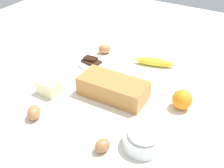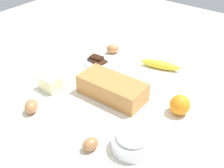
{
  "view_description": "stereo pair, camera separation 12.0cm",
  "coord_description": "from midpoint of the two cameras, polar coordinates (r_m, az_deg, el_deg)",
  "views": [
    {
      "loc": [
        -0.51,
        0.85,
        0.71
      ],
      "look_at": [
        0.0,
        0.0,
        0.04
      ],
      "focal_mm": 46.24,
      "sensor_mm": 36.0,
      "label": 1
    },
    {
      "loc": [
        -0.61,
        0.78,
        0.71
      ],
      "look_at": [
        0.0,
        0.0,
        0.04
      ],
      "focal_mm": 46.24,
      "sensor_mm": 36.0,
      "label": 2
    }
  ],
  "objects": [
    {
      "name": "egg_near_butter",
      "position": [
        1.13,
        -18.18,
        -5.47
      ],
      "size": [
        0.08,
        0.08,
        0.05
      ],
      "primitive_type": "ellipsoid",
      "rotation": [
        0.0,
        1.57,
        5.3
      ],
      "color": "#AA7245",
      "rests_on": "ground_plane"
    },
    {
      "name": "loaf_pan",
      "position": [
        1.17,
        -2.71,
        -0.87
      ],
      "size": [
        0.28,
        0.14,
        0.08
      ],
      "rotation": [
        0.0,
        0.0,
        0.02
      ],
      "color": "#B77A3D",
      "rests_on": "ground_plane"
    },
    {
      "name": "butter_block",
      "position": [
        1.24,
        -15.15,
        -0.72
      ],
      "size": [
        0.09,
        0.07,
        0.06
      ],
      "primitive_type": "cube",
      "rotation": [
        0.0,
        0.0,
        -0.04
      ],
      "color": "#F4EDB2",
      "rests_on": "ground_plane"
    },
    {
      "name": "chocolate_plate",
      "position": [
        1.42,
        -6.53,
        4.19
      ],
      "size": [
        0.13,
        0.13,
        0.03
      ],
      "color": "white",
      "rests_on": "ground_plane"
    },
    {
      "name": "orange_fruit",
      "position": [
        1.13,
        10.79,
        -3.16
      ],
      "size": [
        0.08,
        0.08,
        0.08
      ],
      "primitive_type": "sphere",
      "color": "orange",
      "rests_on": "ground_plane"
    },
    {
      "name": "ground_plane",
      "position": [
        1.23,
        -2.8,
        -2.03
      ],
      "size": [
        2.4,
        2.4,
        0.02
      ],
      "primitive_type": "cube",
      "color": "silver"
    },
    {
      "name": "egg_beside_bowl",
      "position": [
        0.96,
        -5.56,
        -12.17
      ],
      "size": [
        0.06,
        0.07,
        0.04
      ],
      "primitive_type": "ellipsoid",
      "rotation": [
        0.0,
        1.57,
        4.47
      ],
      "color": "#A46E43",
      "rests_on": "ground_plane"
    },
    {
      "name": "flour_bowl",
      "position": [
        0.96,
        2.67,
        -10.92
      ],
      "size": [
        0.14,
        0.14,
        0.07
      ],
      "color": "white",
      "rests_on": "ground_plane"
    },
    {
      "name": "egg_loose",
      "position": [
        1.51,
        -3.77,
        6.9
      ],
      "size": [
        0.08,
        0.08,
        0.05
      ],
      "primitive_type": "ellipsoid",
      "rotation": [
        0.0,
        1.57,
        3.92
      ],
      "color": "#BB7F4D",
      "rests_on": "ground_plane"
    },
    {
      "name": "banana",
      "position": [
        1.4,
        6.02,
        4.3
      ],
      "size": [
        0.19,
        0.09,
        0.04
      ],
      "primitive_type": "ellipsoid",
      "rotation": [
        0.0,
        0.0,
        3.41
      ],
      "color": "yellow",
      "rests_on": "ground_plane"
    }
  ]
}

